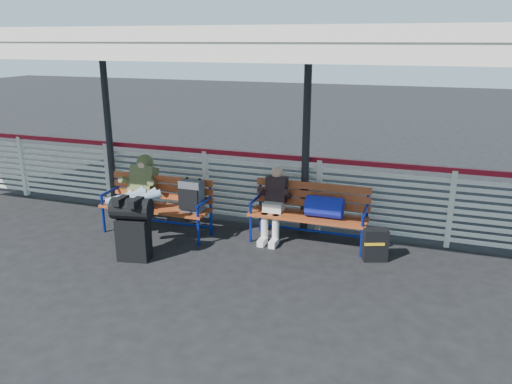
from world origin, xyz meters
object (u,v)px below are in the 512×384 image
at_px(bench_right, 316,208).
at_px(traveler_man, 137,194).
at_px(suitcase_side, 375,245).
at_px(luggage_stack, 133,226).
at_px(bench_left, 170,199).
at_px(companion_person, 274,203).

relative_size(bench_right, traveler_man, 1.10).
bearing_deg(bench_right, suitcase_side, -18.33).
relative_size(luggage_stack, traveler_man, 0.56).
relative_size(bench_left, bench_right, 1.00).
height_order(bench_left, companion_person, companion_person).
xyz_separation_m(bench_left, companion_person, (1.62, 0.37, -0.01)).
relative_size(luggage_stack, bench_left, 0.51).
bearing_deg(luggage_stack, companion_person, 29.58).
bearing_deg(traveler_man, suitcase_side, 6.60).
bearing_deg(companion_person, bench_left, -167.08).
bearing_deg(companion_person, bench_right, 1.03).
xyz_separation_m(bench_left, bench_right, (2.29, 0.38, -0.02)).
relative_size(bench_left, traveler_man, 1.10).
bearing_deg(bench_left, bench_right, 9.53).
relative_size(bench_right, companion_person, 1.57).
height_order(bench_right, companion_person, companion_person).
bearing_deg(traveler_man, bench_right, 15.26).
bearing_deg(traveler_man, luggage_stack, -63.30).
bearing_deg(bench_left, traveler_man, -137.49).
relative_size(traveler_man, companion_person, 1.43).
xyz_separation_m(luggage_stack, suitcase_side, (3.25, 1.10, -0.27)).
relative_size(luggage_stack, suitcase_side, 1.96).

